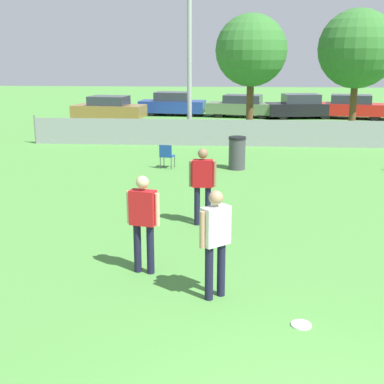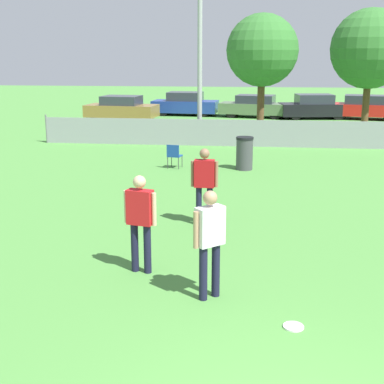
% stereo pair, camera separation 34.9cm
% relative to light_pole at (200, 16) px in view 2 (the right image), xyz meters
% --- Properties ---
extents(fence_backline, '(19.10, 0.07, 1.21)m').
position_rel_light_pole_xyz_m(fence_backline, '(3.01, -1.08, -4.70)').
color(fence_backline, gray).
rests_on(fence_backline, ground_plane).
extents(light_pole, '(0.90, 0.36, 8.96)m').
position_rel_light_pole_xyz_m(light_pole, '(0.00, 0.00, 0.00)').
color(light_pole, '#9E9EA3').
rests_on(light_pole, ground_plane).
extents(tree_near_pole, '(3.18, 3.18, 5.47)m').
position_rel_light_pole_xyz_m(tree_near_pole, '(2.63, 1.37, -1.39)').
color(tree_near_pole, brown).
rests_on(tree_near_pole, ground_plane).
extents(tree_far_right, '(3.62, 3.62, 5.76)m').
position_rel_light_pole_xyz_m(tree_far_right, '(7.53, 2.85, -1.31)').
color(tree_far_right, brown).
rests_on(tree_far_right, ground_plane).
extents(player_defender_red, '(0.59, 0.31, 1.73)m').
position_rel_light_pole_xyz_m(player_defender_red, '(0.44, -14.53, -4.23)').
color(player_defender_red, '#191933').
rests_on(player_defender_red, ground_plane).
extents(player_receiver_white, '(0.48, 0.46, 1.73)m').
position_rel_light_pole_xyz_m(player_receiver_white, '(1.71, -15.42, -4.23)').
color(player_receiver_white, '#191933').
rests_on(player_receiver_white, ground_plane).
extents(player_thrower_red, '(0.60, 0.22, 1.73)m').
position_rel_light_pole_xyz_m(player_thrower_red, '(1.29, -11.76, -4.23)').
color(player_thrower_red, '#191933').
rests_on(player_thrower_red, ground_plane).
extents(frisbee_disc, '(0.29, 0.29, 0.03)m').
position_rel_light_pole_xyz_m(frisbee_disc, '(2.96, -16.24, -5.24)').
color(frisbee_disc, white).
rests_on(frisbee_disc, ground_plane).
extents(folding_chair_sideline, '(0.50, 0.50, 0.81)m').
position_rel_light_pole_xyz_m(folding_chair_sideline, '(-0.28, -5.75, -4.78)').
color(folding_chair_sideline, '#333338').
rests_on(folding_chair_sideline, ground_plane).
extents(trash_bin, '(0.57, 0.57, 1.09)m').
position_rel_light_pole_xyz_m(trash_bin, '(2.06, -5.68, -4.70)').
color(trash_bin, '#3F3F44').
rests_on(trash_bin, ground_plane).
extents(parked_car_tan, '(4.23, 2.27, 1.39)m').
position_rel_light_pole_xyz_m(parked_car_tan, '(-5.28, 7.35, -4.57)').
color(parked_car_tan, black).
rests_on(parked_car_tan, ground_plane).
extents(parked_car_blue, '(4.15, 2.06, 1.44)m').
position_rel_light_pole_xyz_m(parked_car_blue, '(-1.95, 10.35, -4.56)').
color(parked_car_blue, black).
rests_on(parked_car_blue, ground_plane).
extents(parked_car_olive, '(4.49, 2.45, 1.33)m').
position_rel_light_pole_xyz_m(parked_car_olive, '(2.42, 9.64, -4.59)').
color(parked_car_olive, black).
rests_on(parked_car_olive, ground_plane).
extents(parked_car_dark, '(4.19, 2.31, 1.42)m').
position_rel_light_pole_xyz_m(parked_car_dark, '(5.87, 9.41, -4.57)').
color(parked_car_dark, black).
rests_on(parked_car_dark, ground_plane).
extents(parked_car_red, '(4.63, 2.46, 1.40)m').
position_rel_light_pole_xyz_m(parked_car_red, '(8.79, 9.36, -4.56)').
color(parked_car_red, black).
rests_on(parked_car_red, ground_plane).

